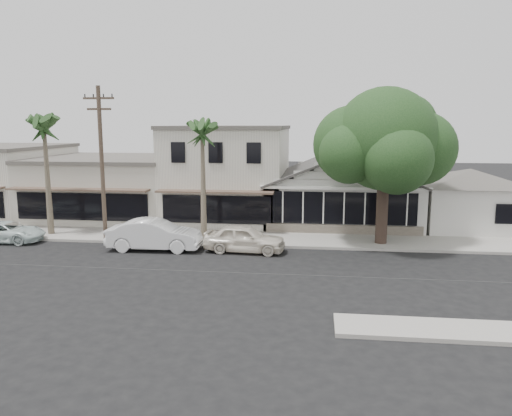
# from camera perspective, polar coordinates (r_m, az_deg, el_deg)

# --- Properties ---
(ground) EXTENTS (140.00, 140.00, 0.00)m
(ground) POSITION_cam_1_polar(r_m,az_deg,el_deg) (23.48, -1.41, -7.45)
(ground) COLOR black
(ground) RESTS_ON ground
(sidewalk_north) EXTENTS (90.00, 3.50, 0.15)m
(sidewalk_north) POSITION_cam_1_polar(r_m,az_deg,el_deg) (31.82, -14.02, -3.03)
(sidewalk_north) COLOR #9E9991
(sidewalk_north) RESTS_ON ground
(corner_shop) EXTENTS (10.40, 8.60, 5.10)m
(corner_shop) POSITION_cam_1_polar(r_m,az_deg,el_deg) (34.98, 9.73, 2.47)
(corner_shop) COLOR silver
(corner_shop) RESTS_ON ground
(side_cottage) EXTENTS (6.00, 6.00, 3.00)m
(side_cottage) POSITION_cam_1_polar(r_m,az_deg,el_deg) (35.54, 23.07, 0.13)
(side_cottage) COLOR silver
(side_cottage) RESTS_ON ground
(row_building_near) EXTENTS (8.00, 10.00, 6.50)m
(row_building_near) POSITION_cam_1_polar(r_m,az_deg,el_deg) (36.43, -3.01, 3.88)
(row_building_near) COLOR silver
(row_building_near) RESTS_ON ground
(row_building_midnear) EXTENTS (10.00, 10.00, 4.20)m
(row_building_midnear) POSITION_cam_1_polar(r_m,az_deg,el_deg) (39.13, -16.10, 2.22)
(row_building_midnear) COLOR beige
(row_building_midnear) RESTS_ON ground
(utility_pole) EXTENTS (1.80, 0.24, 9.00)m
(utility_pole) POSITION_cam_1_polar(r_m,az_deg,el_deg) (30.11, -17.22, 5.19)
(utility_pole) COLOR brown
(utility_pole) RESTS_ON ground
(car_0) EXTENTS (4.51, 2.09, 1.50)m
(car_0) POSITION_cam_1_polar(r_m,az_deg,el_deg) (27.06, -1.30, -3.49)
(car_0) COLOR silver
(car_0) RESTS_ON ground
(car_1) EXTENTS (5.20, 1.97, 1.70)m
(car_1) POSITION_cam_1_polar(r_m,az_deg,el_deg) (28.04, -11.53, -3.02)
(car_1) COLOR white
(car_1) RESTS_ON ground
(car_2) EXTENTS (4.35, 2.04, 1.20)m
(car_2) POSITION_cam_1_polar(r_m,az_deg,el_deg) (32.80, -26.56, -2.46)
(car_2) COLOR silver
(car_2) RESTS_ON ground
(shade_tree) EXTENTS (8.03, 7.26, 8.91)m
(shade_tree) POSITION_cam_1_polar(r_m,az_deg,el_deg) (28.98, 14.32, 7.31)
(shade_tree) COLOR #423228
(shade_tree) RESTS_ON ground
(palm_east) EXTENTS (2.82, 2.82, 7.53)m
(palm_east) POSITION_cam_1_polar(r_m,az_deg,el_deg) (28.95, -6.17, 8.63)
(palm_east) COLOR #726651
(palm_east) RESTS_ON ground
(palm_mid) EXTENTS (2.68, 2.68, 7.90)m
(palm_mid) POSITION_cam_1_polar(r_m,az_deg,el_deg) (32.84, -23.09, 8.59)
(palm_mid) COLOR #726651
(palm_mid) RESTS_ON ground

